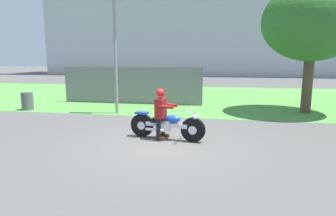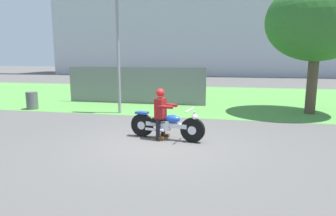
{
  "view_description": "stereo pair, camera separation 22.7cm",
  "coord_description": "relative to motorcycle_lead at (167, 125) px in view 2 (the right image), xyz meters",
  "views": [
    {
      "loc": [
        1.54,
        -7.18,
        2.26
      ],
      "look_at": [
        0.08,
        0.7,
        0.85
      ],
      "focal_mm": 30.85,
      "sensor_mm": 36.0,
      "label": 1
    },
    {
      "loc": [
        1.76,
        -7.14,
        2.26
      ],
      "look_at": [
        0.08,
        0.7,
        0.85
      ],
      "focal_mm": 30.85,
      "sensor_mm": 36.0,
      "label": 2
    }
  ],
  "objects": [
    {
      "name": "ground",
      "position": [
        -0.08,
        -0.49,
        -0.4
      ],
      "size": [
        120.0,
        120.0,
        0.0
      ],
      "primitive_type": "plane",
      "color": "#565451"
    },
    {
      "name": "grass_verge",
      "position": [
        -0.08,
        8.92,
        -0.4
      ],
      "size": [
        60.0,
        12.0,
        0.01
      ],
      "primitive_type": "cube",
      "color": "#549342",
      "rests_on": "ground"
    },
    {
      "name": "stadium_facade",
      "position": [
        3.92,
        31.53,
        8.56
      ],
      "size": [
        50.8,
        8.0,
        17.92
      ],
      "primitive_type": "cube",
      "color": "#B2B7C1",
      "rests_on": "ground"
    },
    {
      "name": "motorcycle_lead",
      "position": [
        0.0,
        0.0,
        0.0
      ],
      "size": [
        2.18,
        0.71,
        0.89
      ],
      "rotation": [
        0.0,
        0.0,
        -0.18
      ],
      "color": "black",
      "rests_on": "ground"
    },
    {
      "name": "rider_lead",
      "position": [
        -0.17,
        0.03,
        0.42
      ],
      "size": [
        0.6,
        0.52,
        1.41
      ],
      "rotation": [
        0.0,
        0.0,
        -0.18
      ],
      "color": "black",
      "rests_on": "ground"
    },
    {
      "name": "tree_roadside",
      "position": [
        4.9,
        4.89,
        3.24
      ],
      "size": [
        3.9,
        3.9,
        5.22
      ],
      "color": "brown",
      "rests_on": "ground"
    },
    {
      "name": "streetlight_pole",
      "position": [
        -2.6,
        3.37,
        3.02
      ],
      "size": [
        0.96,
        0.2,
        5.45
      ],
      "color": "gray",
      "rests_on": "ground"
    },
    {
      "name": "trash_can",
      "position": [
        -6.83,
        3.41,
        -0.02
      ],
      "size": [
        0.49,
        0.49,
        0.77
      ],
      "primitive_type": "cylinder",
      "color": "#595E5B",
      "rests_on": "ground"
    },
    {
      "name": "fence_segment",
      "position": [
        -2.91,
        5.9,
        0.5
      ],
      "size": [
        7.0,
        0.06,
        1.8
      ],
      "primitive_type": "cube",
      "color": "slate",
      "rests_on": "ground"
    }
  ]
}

